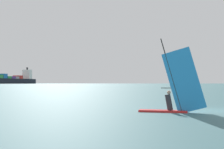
# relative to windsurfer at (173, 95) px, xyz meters

# --- Properties ---
(ground_plane) EXTENTS (4000.00, 4000.00, 0.00)m
(ground_plane) POSITION_rel_windsurfer_xyz_m (2.87, 0.56, -1.02)
(ground_plane) COLOR #386066
(windsurfer) EXTENTS (3.66, 1.96, 4.43)m
(windsurfer) POSITION_rel_windsurfer_xyz_m (0.00, 0.00, 0.00)
(windsurfer) COLOR red
(windsurfer) RESTS_ON ground_plane
(cargo_ship) EXTENTS (107.65, 159.73, 40.36)m
(cargo_ship) POSITION_rel_windsurfer_xyz_m (-112.42, 673.38, 8.03)
(cargo_ship) COLOR black
(cargo_ship) RESTS_ON ground_plane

